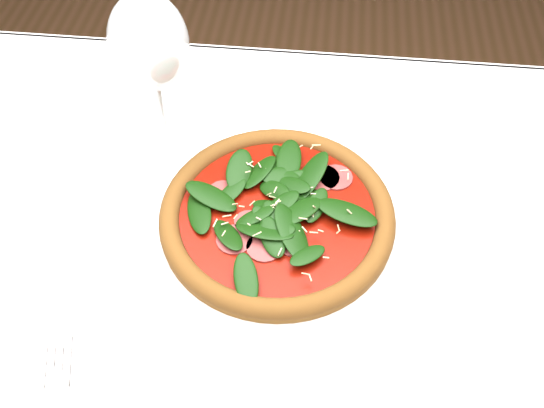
# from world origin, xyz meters

# --- Properties ---
(dining_table) EXTENTS (1.21, 0.81, 0.75)m
(dining_table) POSITION_xyz_m (0.00, 0.00, 0.65)
(dining_table) COLOR silver
(dining_table) RESTS_ON ground
(plate) EXTENTS (0.33, 0.33, 0.01)m
(plate) POSITION_xyz_m (0.03, 0.05, 0.76)
(plate) COLOR white
(plate) RESTS_ON dining_table
(pizza) EXTENTS (0.35, 0.35, 0.04)m
(pizza) POSITION_xyz_m (0.03, 0.05, 0.78)
(pizza) COLOR brown
(pizza) RESTS_ON plate
(wine_glass) EXTENTS (0.09, 0.09, 0.23)m
(wine_glass) POSITION_xyz_m (-0.14, 0.17, 0.91)
(wine_glass) COLOR white
(wine_glass) RESTS_ON dining_table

